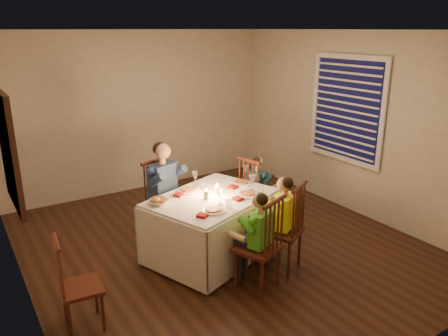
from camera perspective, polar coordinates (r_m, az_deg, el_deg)
ground at (r=5.63m, az=-0.43°, el=-9.91°), size 5.00×5.00×0.00m
wall_left at (r=4.44m, az=-25.90°, el=-1.31°), size 0.02×5.00×2.60m
wall_right at (r=6.60m, az=16.40°, el=5.56°), size 0.02×5.00×2.60m
wall_back at (r=7.34m, az=-10.99°, el=7.15°), size 4.50×0.02×2.60m
ceiling at (r=4.98m, az=-0.50°, el=17.61°), size 5.00×5.00×0.00m
dining_table at (r=5.16m, az=-1.59°, el=-5.97°), size 1.72×1.48×0.73m
chair_adult at (r=5.85m, az=-7.50°, el=-8.91°), size 0.54×0.52×1.03m
chair_near_left at (r=4.82m, az=4.27°, el=-15.14°), size 0.54×0.53×1.03m
chair_near_right at (r=5.18m, az=7.34°, el=-12.67°), size 0.57×0.56×1.03m
chair_end at (r=6.06m, az=4.28°, el=-7.82°), size 0.47×0.49×1.03m
chair_extra at (r=4.47m, az=-17.62°, el=-19.02°), size 0.39×0.41×0.91m
adult at (r=5.85m, az=-7.50°, el=-8.91°), size 0.59×0.57×1.28m
child_green at (r=4.82m, az=4.27°, el=-15.14°), size 0.44×0.43×1.06m
child_yellow at (r=5.18m, az=7.34°, el=-12.67°), size 0.49×0.47×1.09m
child_teal at (r=6.06m, az=4.28°, el=-7.82°), size 0.35×0.37×1.02m
setting_adult at (r=5.23m, az=-4.60°, el=-2.98°), size 0.33×0.33×0.02m
setting_green at (r=4.67m, az=-1.41°, el=-5.55°), size 0.33×0.33×0.02m
setting_yellow at (r=5.10m, az=3.00°, el=-3.48°), size 0.33×0.33×0.02m
setting_teal at (r=5.46m, az=2.26°, el=-2.01°), size 0.33×0.33×0.02m
candle_left at (r=4.98m, az=-2.35°, el=-3.53°), size 0.06×0.06×0.10m
candle_right at (r=5.13m, az=-0.87°, el=-2.86°), size 0.06×0.06×0.10m
squash at (r=4.85m, az=-8.73°, el=-4.38°), size 0.09×0.09×0.09m
orange_fruit at (r=5.21m, az=-0.88°, el=-2.65°), size 0.08×0.08×0.08m
serving_bowl at (r=4.89m, az=-8.53°, el=-4.41°), size 0.31×0.31×0.06m
wall_mirror at (r=4.67m, az=-26.32°, el=2.10°), size 0.06×0.95×1.15m
window_blinds at (r=6.59m, az=15.65°, el=7.40°), size 0.07×1.34×1.54m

